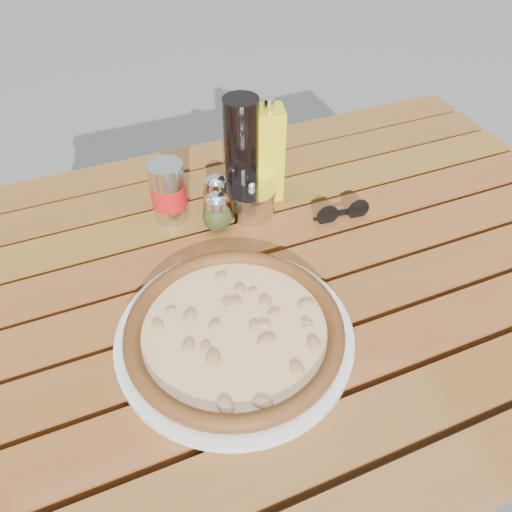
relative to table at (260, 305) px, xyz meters
name	(u,v)px	position (x,y,z in m)	size (l,w,h in m)	color
ground	(259,464)	(0.00, 0.00, -0.67)	(60.00, 60.00, 0.00)	#62625D
table	(260,305)	(0.00, 0.00, 0.00)	(1.40, 0.90, 0.75)	#391B0D
plate	(235,336)	(-0.09, -0.11, 0.08)	(0.36, 0.36, 0.01)	silver
pizza	(234,329)	(-0.09, -0.11, 0.10)	(0.38, 0.38, 0.03)	#FFE7B6
pepper_shaker	(217,194)	(-0.01, 0.20, 0.11)	(0.06, 0.06, 0.08)	#AE3D13
oregano_shaker	(217,213)	(-0.03, 0.15, 0.11)	(0.07, 0.07, 0.08)	#3A411A
dark_bottle	(242,154)	(0.05, 0.21, 0.19)	(0.07, 0.07, 0.22)	black
soda_can	(169,192)	(-0.10, 0.21, 0.13)	(0.08, 0.08, 0.12)	silver
olive_oil_cruet	(268,154)	(0.10, 0.21, 0.17)	(0.07, 0.07, 0.21)	gold
parmesan_tin	(251,200)	(0.05, 0.17, 0.11)	(0.10, 0.10, 0.07)	silver
sunglasses	(342,213)	(0.21, 0.08, 0.09)	(0.11, 0.03, 0.04)	black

